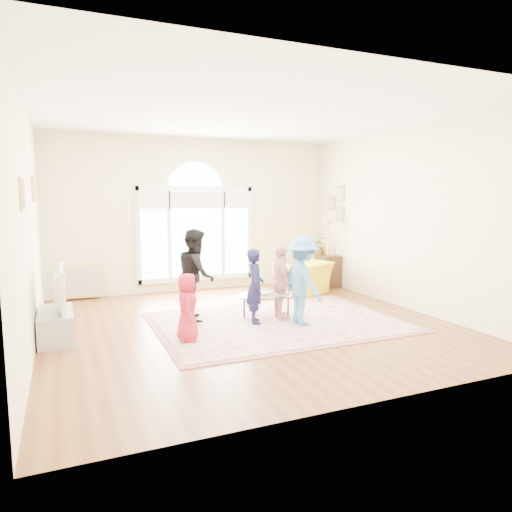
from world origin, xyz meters
name	(u,v)px	position (x,y,z in m)	size (l,w,h in m)	color
ground	(249,325)	(0.00, 0.00, 0.00)	(6.00, 6.00, 0.00)	brown
room_shell	(198,217)	(0.01, 2.83, 1.57)	(6.00, 6.00, 6.00)	#F0E5BD
area_rug	(277,322)	(0.46, -0.07, 0.01)	(3.60, 2.60, 0.02)	beige
rug_border	(277,322)	(0.46, -0.07, 0.01)	(3.80, 2.80, 0.01)	#93595D
tv_console	(56,326)	(-2.75, 0.30, 0.21)	(0.45, 1.00, 0.42)	#9B9DA3
television	(55,289)	(-2.74, 0.30, 0.72)	(0.17, 1.04, 0.60)	black
coffee_table	(266,295)	(0.37, 0.17, 0.40)	(0.98, 0.64, 0.54)	silver
armchair	(304,278)	(1.89, 1.69, 0.33)	(1.02, 0.89, 0.66)	yellow
side_cabinet	(328,271)	(2.78, 2.18, 0.35)	(0.40, 0.50, 0.70)	black
floor_lamp	(328,230)	(2.63, 1.97, 1.28)	(0.30, 0.30, 1.51)	black
plant_pedestal	(320,270)	(2.70, 2.39, 0.35)	(0.20, 0.20, 0.70)	white
potted_plant	(320,246)	(2.70, 2.39, 0.90)	(0.36, 0.31, 0.40)	#33722D
leaning_picture	(82,299)	(-2.34, 2.90, 0.00)	(0.80, 0.05, 0.62)	tan
child_red	(187,307)	(-1.09, -0.46, 0.49)	(0.45, 0.30, 0.93)	#B41F31
child_navy	(255,286)	(0.11, 0.00, 0.60)	(0.42, 0.28, 1.16)	#16173C
child_black	(196,275)	(-0.68, 0.55, 0.75)	(0.71, 0.55, 1.46)	black
child_pink	(281,282)	(0.58, 0.06, 0.62)	(0.70, 0.29, 1.20)	#F1A5AE
child_blue	(303,281)	(0.76, -0.33, 0.70)	(0.87, 0.50, 1.35)	#4689C5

